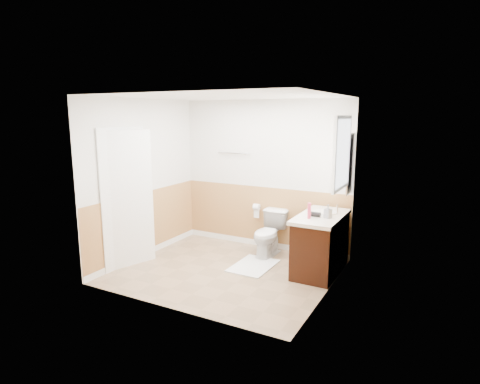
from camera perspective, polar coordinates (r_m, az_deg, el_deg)
The scene contains 32 objects.
floor at distance 5.99m, azimuth -2.01°, elevation -11.19°, with size 3.00×3.00×0.00m, color #8C7051.
ceiling at distance 5.55m, azimuth -2.19°, elevation 13.47°, with size 3.00×3.00×0.00m, color white.
wall_back at distance 6.77m, azimuth 3.43°, elevation 2.41°, with size 3.00×3.00×0.00m, color silver.
wall_front at distance 4.58m, azimuth -10.28°, elevation -1.95°, with size 3.00×3.00×0.00m, color silver.
wall_left at distance 6.51m, azimuth -13.61°, elevation 1.76°, with size 3.00×3.00×0.00m, color silver.
wall_right at distance 5.06m, azimuth 12.77°, elevation -0.80°, with size 3.00×3.00×0.00m, color silver.
wainscot_back at distance 6.92m, azimuth 3.32°, elevation -3.76°, with size 3.00×3.00×0.00m, color #AF8246.
wainscot_front at distance 4.81m, azimuth -9.87°, elevation -10.66°, with size 3.00×3.00×0.00m, color #AF8246.
wainscot_left at distance 6.66m, azimuth -13.24°, elevation -4.63°, with size 2.60×2.60×0.00m, color #AF8246.
wainscot_right at distance 5.27m, azimuth 12.29°, elevation -8.79°, with size 2.60×2.60×0.00m, color #AF8246.
toilet at distance 6.51m, azimuth 4.10°, elevation -5.97°, with size 0.40×0.71×0.72m, color white.
bath_mat at distance 6.15m, azimuth 1.91°, elevation -10.46°, with size 0.55×0.80×0.02m, color white.
vanity_cabinet at distance 5.95m, azimuth 11.39°, elevation -7.43°, with size 0.55×1.10×0.80m, color black.
vanity_knob_left at distance 5.90m, azimuth 8.36°, elevation -5.96°, with size 0.03×0.03×0.03m, color silver.
vanity_knob_right at distance 6.09m, azimuth 9.00°, elevation -5.46°, with size 0.03×0.03×0.03m, color silver.
countertop at distance 5.84m, azimuth 11.45°, elevation -3.46°, with size 0.60×1.15×0.05m, color silver.
sink_basin at distance 5.97m, azimuth 11.97°, elevation -2.82°, with size 0.36×0.36×0.02m, color white.
faucet at distance 5.91m, azimuth 13.67°, elevation -2.43°, with size 0.02×0.02×0.14m, color silver.
lotion_bottle at distance 5.58m, azimuth 9.82°, elevation -2.65°, with size 0.05×0.05×0.22m, color #C83354.
soap_dispenser at distance 5.66m, azimuth 12.40°, elevation -2.70°, with size 0.09×0.09×0.19m, color gray.
hair_dryer_body at distance 5.71m, azimuth 10.70°, elevation -3.14°, with size 0.07×0.07×0.14m, color black.
hair_dryer_handle at distance 5.77m, azimuth 10.55°, elevation -3.29°, with size 0.03×0.03×0.07m, color black.
mirror_panel at distance 6.08m, azimuth 15.44°, elevation 3.89°, with size 0.02×0.35×0.90m, color silver.
window_frame at distance 5.56m, azimuth 14.31°, elevation 5.39°, with size 0.04×0.80×1.00m, color white.
window_glass at distance 5.56m, azimuth 14.47°, elevation 5.38°, with size 0.01×0.70×0.90m, color white.
door at distance 6.16m, azimuth -15.58°, elevation -1.03°, with size 0.05×0.80×2.04m, color white.
door_frame at distance 6.21m, azimuth -16.10°, elevation -0.87°, with size 0.02×0.92×2.10m, color white.
door_knob at distance 6.37m, azimuth -13.12°, elevation -1.16°, with size 0.06×0.06×0.06m, color silver.
towel_bar at distance 6.93m, azimuth -0.87°, elevation 5.54°, with size 0.02×0.02×0.62m, color silver.
tp_holder_bar at distance 6.86m, azimuth 2.37°, elevation -2.15°, with size 0.02×0.02×0.14m, color silver.
tp_roll at distance 6.86m, azimuth 2.37°, elevation -2.15°, with size 0.11×0.11×0.10m, color white.
tp_sheet at distance 6.88m, azimuth 2.36°, elevation -3.05°, with size 0.10×0.01×0.16m, color white.
Camera 1 is at (2.78, -4.79, 2.27)m, focal length 29.99 mm.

